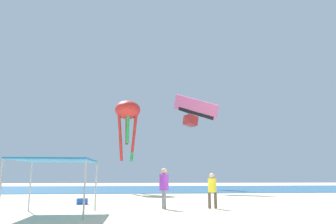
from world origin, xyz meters
TOP-DOWN VIEW (x-y plane):
  - ground at (0.00, 0.00)m, footprint 110.00×110.00m
  - ocean_strip at (0.00, 24.68)m, footprint 110.00×21.01m
  - canopy_tent at (-5.87, -0.81)m, footprint 2.94×3.32m
  - person_near_tent at (-1.34, 1.19)m, footprint 0.44×0.50m
  - person_leftmost at (0.96, 1.18)m, footprint 0.44×0.39m
  - cooler_box at (-5.52, 4.06)m, footprint 0.57×0.37m
  - kite_parafoil_pink at (3.00, 16.79)m, footprint 4.05×3.37m
  - kite_octopus_red at (-3.60, 15.72)m, footprint 2.56×2.56m
  - kite_box_blue at (3.81, 25.06)m, footprint 1.98×1.92m

SIDE VIEW (x-z plane):
  - ground at x=0.00m, z-range -0.10..0.00m
  - ocean_strip at x=0.00m, z-range 0.00..0.03m
  - cooler_box at x=-5.52m, z-range 0.00..0.35m
  - person_leftmost at x=0.96m, z-range 0.14..1.78m
  - person_near_tent at x=-1.34m, z-range 0.16..2.03m
  - canopy_tent at x=-5.87m, z-range 0.98..3.15m
  - kite_octopus_red at x=-3.60m, z-range 4.44..10.02m
  - kite_parafoil_pink at x=3.00m, z-range 6.62..9.64m
  - kite_box_blue at x=3.81m, z-range 7.48..10.48m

